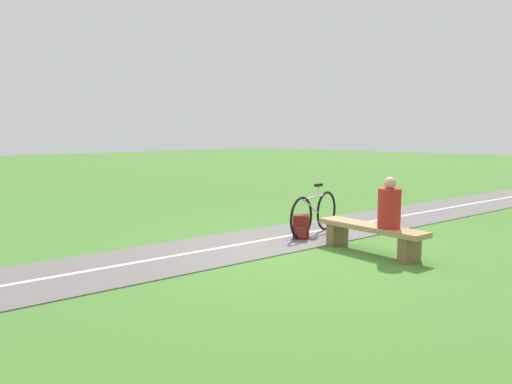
% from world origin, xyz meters
% --- Properties ---
extents(ground_plane, '(80.00, 80.00, 0.00)m').
position_xyz_m(ground_plane, '(0.00, 0.00, 0.00)').
color(ground_plane, '#477A2D').
extents(paved_path, '(5.79, 35.99, 0.02)m').
position_xyz_m(paved_path, '(1.34, 4.00, 0.01)').
color(paved_path, '#66605E').
rests_on(paved_path, ground_plane).
extents(path_centre_line, '(3.56, 31.82, 0.00)m').
position_xyz_m(path_centre_line, '(1.34, 4.00, 0.02)').
color(path_centre_line, silver).
rests_on(path_centre_line, paved_path).
extents(bench, '(1.93, 0.65, 0.45)m').
position_xyz_m(bench, '(-0.91, -0.68, 0.32)').
color(bench, '#A88456').
rests_on(bench, ground_plane).
extents(person_seated, '(0.38, 0.38, 0.78)m').
position_xyz_m(person_seated, '(-1.24, -0.64, 0.78)').
color(person_seated, '#B2231E').
rests_on(person_seated, bench).
extents(bicycle, '(0.35, 1.73, 0.94)m').
position_xyz_m(bicycle, '(0.63, -1.21, 0.40)').
color(bicycle, black).
rests_on(bicycle, ground_plane).
extents(backpack, '(0.38, 0.38, 0.43)m').
position_xyz_m(backpack, '(0.55, -0.72, 0.21)').
color(backpack, maroon).
rests_on(backpack, ground_plane).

